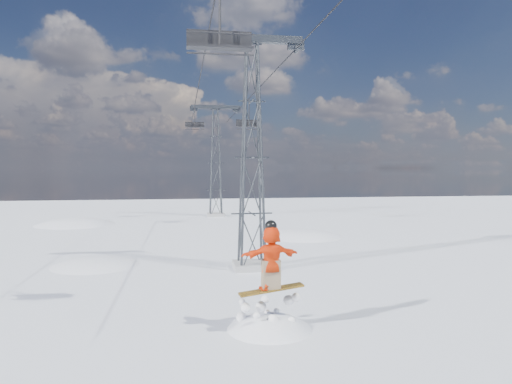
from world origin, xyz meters
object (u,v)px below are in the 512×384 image
at_px(lift_tower_far, 216,163).
at_px(lift_chair_near, 220,41).
at_px(lift_tower_near, 252,158).
at_px(snowboarder_jump, 269,379).

relative_size(lift_tower_far, lift_chair_near, 4.59).
distance_m(lift_tower_near, snowboarder_jump, 11.09).
bearing_deg(lift_tower_near, snowboarder_jump, -94.91).
relative_size(lift_tower_far, snowboarder_jump, 1.55).
bearing_deg(lift_chair_near, snowboarder_jump, -17.37).
distance_m(lift_tower_far, snowboarder_jump, 34.26).
bearing_deg(lift_chair_near, lift_tower_far, 86.19).
bearing_deg(snowboarder_jump, lift_tower_near, 85.09).
height_order(lift_tower_far, snowboarder_jump, lift_tower_far).
bearing_deg(snowboarder_jump, lift_chair_near, 162.63).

